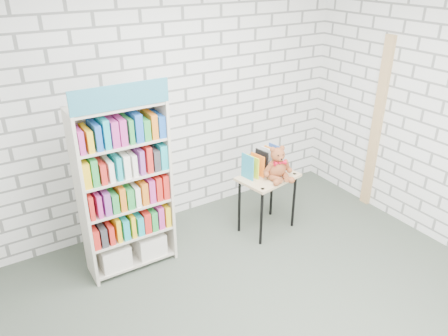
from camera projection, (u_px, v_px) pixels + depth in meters
ground at (273, 315)px, 3.87m from camera, size 4.50×4.50×0.00m
room_shell at (285, 126)px, 3.09m from camera, size 4.52×4.02×2.81m
bookshelf at (125, 188)px, 4.15m from camera, size 0.86×0.33×1.92m
display_table at (268, 184)px, 4.85m from camera, size 0.70×0.55×0.69m
table_books at (262, 162)px, 4.82m from camera, size 0.47×0.27×0.26m
teddy_bear at (278, 166)px, 4.70m from camera, size 0.33×0.32×0.37m
door_trim at (377, 126)px, 5.19m from camera, size 0.05×0.12×2.10m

